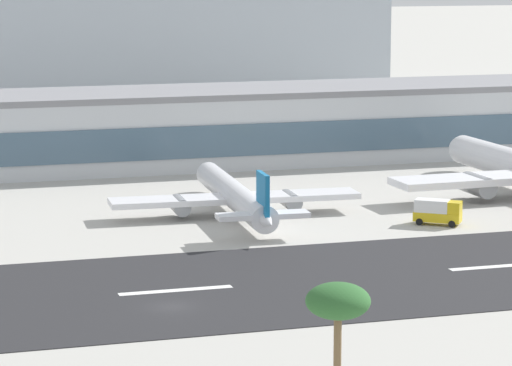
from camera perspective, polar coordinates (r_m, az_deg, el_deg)
name	(u,v)px	position (r m, az deg, el deg)	size (l,w,h in m)	color
ground_plane	(171,307)	(129.01, -3.74, -5.46)	(1400.00, 1400.00, 0.00)	#B2AFA8
runway_strip	(159,292)	(134.54, -4.30, -4.80)	(800.00, 33.15, 0.08)	#262628
runway_centreline_dash_4	(176,290)	(134.91, -3.54, -4.73)	(12.00, 1.20, 0.01)	white
runway_centreline_dash_5	(500,266)	(147.43, 10.65, -3.61)	(12.00, 1.20, 0.01)	white
terminal_building	(149,128)	(214.04, -4.71, 2.41)	(218.11, 20.98, 12.43)	silver
airliner_blue_tail_gate_1	(237,197)	(171.93, -0.85, -0.63)	(33.79, 39.66, 8.28)	silver
service_box_truck_0	(438,211)	(168.69, 7.99, -1.23)	(6.26, 5.47, 3.25)	gold
palm_tree_2	(338,306)	(89.28, 3.62, -5.40)	(4.50, 4.50, 12.21)	brown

